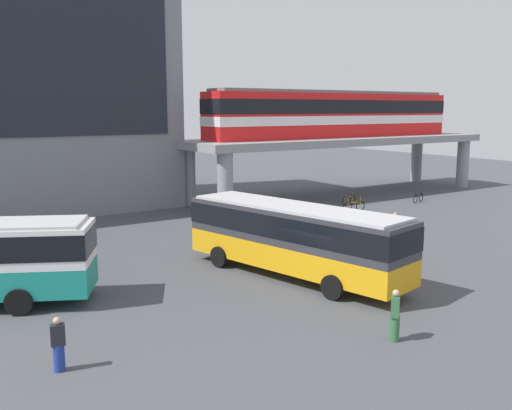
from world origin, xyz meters
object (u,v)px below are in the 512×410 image
at_px(pedestrian_waiting_near_stop, 395,317).
at_px(pedestrian_near_building, 58,346).
at_px(bus_main, 294,233).
at_px(bicycle_brown, 349,200).
at_px(bicycle_orange, 354,206).
at_px(train, 335,113).
at_px(bicycle_black, 418,198).
at_px(pedestrian_walking_across, 395,228).

bearing_deg(pedestrian_waiting_near_stop, pedestrian_near_building, 157.89).
bearing_deg(pedestrian_waiting_near_stop, bus_main, 77.70).
bearing_deg(bicycle_brown, bicycle_orange, -125.12).
distance_m(train, bicycle_black, 9.76).
height_order(train, bicycle_black, train).
xyz_separation_m(bus_main, pedestrian_walking_across, (8.76, 2.11, -1.20)).
bearing_deg(pedestrian_walking_across, train, 59.75).
distance_m(bicycle_brown, pedestrian_near_building, 31.01).
distance_m(bus_main, bicycle_black, 23.25).
relative_size(train, pedestrian_walking_across, 14.32).
xyz_separation_m(bus_main, bicycle_brown, (15.26, 12.72, -1.63)).
relative_size(bicycle_brown, bicycle_black, 1.01).
bearing_deg(train, pedestrian_walking_across, -120.25).
relative_size(bicycle_black, pedestrian_near_building, 1.08).
distance_m(bicycle_black, pedestrian_waiting_near_stop, 28.60).
height_order(train, bicycle_brown, train).
height_order(pedestrian_walking_across, pedestrian_near_building, pedestrian_walking_across).
bearing_deg(bicycle_black, bicycle_brown, 157.84).
height_order(bus_main, bicycle_brown, bus_main).
xyz_separation_m(bus_main, pedestrian_waiting_near_stop, (-1.62, -7.41, -1.18)).
distance_m(pedestrian_walking_across, pedestrian_near_building, 20.70).
bearing_deg(train, bicycle_brown, -116.96).
relative_size(bicycle_brown, pedestrian_walking_across, 1.04).
bearing_deg(bicycle_orange, bus_main, -142.46).
distance_m(bicycle_black, pedestrian_walking_across, 14.58).
bearing_deg(bicycle_brown, pedestrian_walking_across, -121.49).
bearing_deg(pedestrian_near_building, bicycle_black, 23.82).
distance_m(bicycle_brown, pedestrian_walking_across, 12.44).
distance_m(bicycle_black, pedestrian_near_building, 34.79).
height_order(train, pedestrian_near_building, train).
bearing_deg(train, bus_main, -135.82).
bearing_deg(bus_main, bicycle_black, 26.96).
height_order(bicycle_orange, bicycle_brown, same).
xyz_separation_m(bicycle_brown, pedestrian_walking_across, (-6.50, -10.61, 0.43)).
relative_size(bicycle_orange, pedestrian_waiting_near_stop, 1.02).
distance_m(train, bicycle_orange, 9.85).
bearing_deg(bus_main, pedestrian_near_building, -162.41).
distance_m(bus_main, pedestrian_waiting_near_stop, 7.67).
relative_size(bus_main, pedestrian_walking_across, 6.71).
relative_size(pedestrian_waiting_near_stop, pedestrian_near_building, 1.07).
relative_size(bus_main, pedestrian_near_building, 7.04).
bearing_deg(bus_main, pedestrian_walking_across, 13.56).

